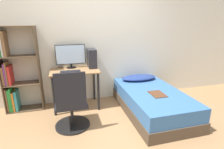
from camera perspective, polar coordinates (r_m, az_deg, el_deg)
ground_plane at (r=2.74m, az=0.75°, el=-20.67°), size 14.00×14.00×0.00m
wall_back at (r=3.73m, az=-5.89°, el=10.28°), size 8.00×0.05×2.50m
desk at (r=3.49m, az=-11.96°, el=-0.70°), size 0.92×0.61×0.78m
bookshelf at (r=3.73m, az=-29.41°, el=0.11°), size 0.67×0.30×1.61m
office_chair at (r=2.89m, az=-13.04°, el=-10.52°), size 0.57×0.57×0.99m
bed at (r=3.45m, az=12.87°, el=-8.54°), size 1.02×1.80×0.44m
pillow at (r=3.89m, az=8.77°, el=-1.02°), size 0.78×0.36×0.11m
magazine at (r=3.21m, az=14.61°, el=-6.21°), size 0.24×0.32×0.01m
monitor at (r=3.58m, az=-13.35°, el=6.06°), size 0.58×0.19×0.47m
keyboard at (r=3.33m, az=-13.45°, el=0.98°), size 0.36×0.13×0.02m
pc_tower at (r=3.56m, az=-6.61°, el=5.28°), size 0.16×0.32×0.37m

